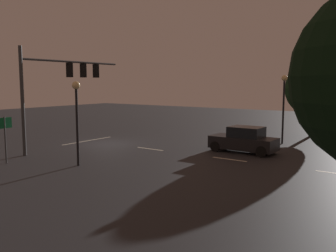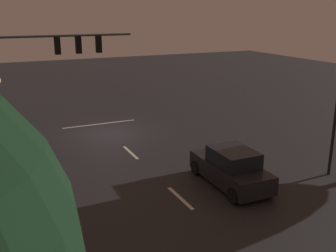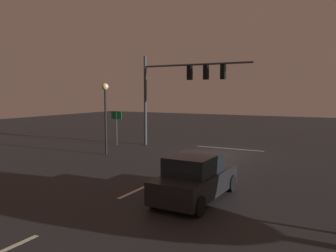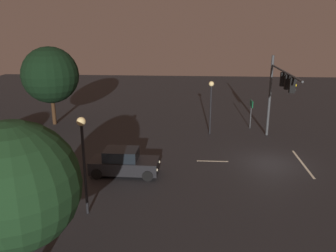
{
  "view_description": "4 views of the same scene",
  "coord_description": "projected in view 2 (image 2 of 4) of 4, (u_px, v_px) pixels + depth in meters",
  "views": [
    {
      "loc": [
        19.49,
        19.23,
        4.51
      ],
      "look_at": [
        -0.53,
        5.15,
        1.62
      ],
      "focal_mm": 38.84,
      "sensor_mm": 36.0,
      "label": 1
    },
    {
      "loc": [
        6.74,
        23.23,
        7.44
      ],
      "look_at": [
        -0.67,
        7.37,
        2.31
      ],
      "focal_mm": 42.4,
      "sensor_mm": 36.0,
      "label": 2
    },
    {
      "loc": [
        -7.59,
        21.26,
        3.97
      ],
      "look_at": [
        0.63,
        5.96,
        2.3
      ],
      "focal_mm": 36.42,
      "sensor_mm": 36.0,
      "label": 3
    },
    {
      "loc": [
        -23.22,
        5.59,
        9.46
      ],
      "look_at": [
        0.44,
        7.16,
        2.39
      ],
      "focal_mm": 37.78,
      "sensor_mm": 36.0,
      "label": 4
    }
  ],
  "objects": [
    {
      "name": "ground_plane",
      "position": [
        109.0,
        133.0,
        25.02
      ],
      "size": [
        80.0,
        80.0,
        0.0
      ],
      "primitive_type": "plane",
      "color": "#232326"
    },
    {
      "name": "lane_dash_far",
      "position": [
        131.0,
        152.0,
        21.55
      ],
      "size": [
        0.16,
        2.2,
        0.01
      ],
      "primitive_type": "cube",
      "rotation": [
        0.0,
        0.0,
        1.57
      ],
      "color": "beige",
      "rests_on": "ground_plane"
    },
    {
      "name": "car_approaching",
      "position": [
        231.0,
        168.0,
        17.35
      ],
      "size": [
        1.97,
        4.4,
        1.7
      ],
      "color": "black",
      "rests_on": "ground_plane"
    },
    {
      "name": "stop_bar",
      "position": [
        100.0,
        124.0,
        26.93
      ],
      "size": [
        5.0,
        0.16,
        0.01
      ],
      "primitive_type": "cube",
      "color": "beige",
      "rests_on": "ground_plane"
    },
    {
      "name": "traffic_signal_assembly",
      "position": [
        46.0,
        57.0,
        23.21
      ],
      "size": [
        8.4,
        0.47,
        6.78
      ],
      "color": "#383A3D",
      "rests_on": "ground_plane"
    },
    {
      "name": "lane_dash_mid",
      "position": [
        180.0,
        198.0,
        16.33
      ],
      "size": [
        0.16,
        2.2,
        0.01
      ],
      "primitive_type": "cube",
      "rotation": [
        0.0,
        0.0,
        1.57
      ],
      "color": "beige",
      "rests_on": "ground_plane"
    }
  ]
}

